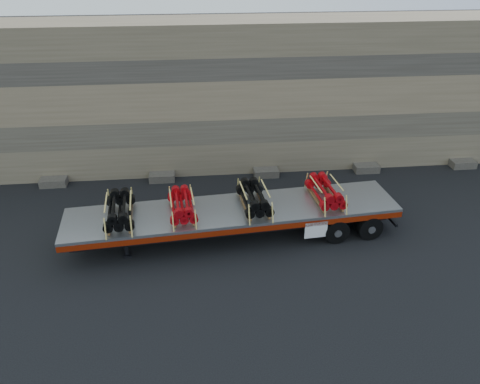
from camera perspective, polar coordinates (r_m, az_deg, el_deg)
The scene contains 7 objects.
ground at distance 18.53m, azimuth -0.80°, elevation -4.79°, with size 120.00×120.00×0.00m, color black.
rock_wall at distance 22.94m, azimuth -2.31°, elevation 11.64°, with size 44.00×3.00×7.00m, color #7A6B54.
trailer at distance 17.87m, azimuth -0.77°, elevation -3.77°, with size 12.48×2.40×1.25m, color #A0A2A7, non-canonical shape.
bundle_front at distance 17.25m, azimuth -14.47°, elevation -2.22°, with size 1.05×2.09×0.74m, color black, non-canonical shape.
bundle_midfront at distance 17.20m, azimuth -7.07°, elevation -1.66°, with size 0.96×1.93×0.68m, color #AE090F, non-canonical shape.
bundle_midrear at distance 17.49m, azimuth 1.75°, elevation -0.78°, with size 1.03×2.07×0.73m, color black, non-canonical shape.
bundle_rear at distance 18.24m, azimuth 10.37°, elevation 0.01°, with size 1.01×2.03×0.72m, color #AE090F, non-canonical shape.
Camera 1 is at (-1.28, -15.40, 10.22)m, focal length 35.00 mm.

